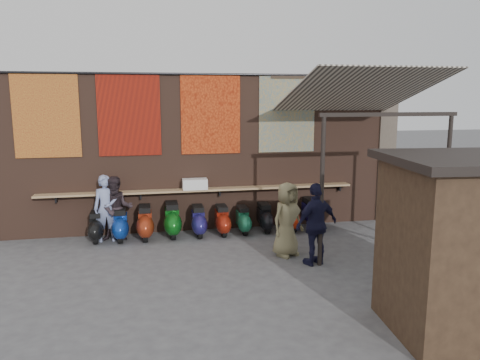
# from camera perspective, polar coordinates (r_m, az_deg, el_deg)

# --- Properties ---
(ground) EXTENTS (70.00, 70.00, 0.00)m
(ground) POSITION_cam_1_polar(r_m,az_deg,el_deg) (9.99, -3.12, -9.98)
(ground) COLOR #474749
(ground) RESTS_ON ground
(brick_wall) EXTENTS (10.00, 0.40, 4.00)m
(brick_wall) POSITION_cam_1_polar(r_m,az_deg,el_deg) (12.15, -5.08, 3.31)
(brick_wall) COLOR brown
(brick_wall) RESTS_ON ground
(pier_right) EXTENTS (0.50, 0.50, 4.00)m
(pier_right) POSITION_cam_1_polar(r_m,az_deg,el_deg) (13.73, 17.07, 3.68)
(pier_right) COLOR #4C4238
(pier_right) RESTS_ON ground
(eating_counter) EXTENTS (8.00, 0.32, 0.05)m
(eating_counter) POSITION_cam_1_polar(r_m,az_deg,el_deg) (11.92, -4.81, -1.19)
(eating_counter) COLOR #9E7A51
(eating_counter) RESTS_ON brick_wall
(shelf_box) EXTENTS (0.62, 0.31, 0.27)m
(shelf_box) POSITION_cam_1_polar(r_m,az_deg,el_deg) (11.85, -5.53, -0.50)
(shelf_box) COLOR white
(shelf_box) RESTS_ON eating_counter
(tapestry_redgold) EXTENTS (1.50, 0.02, 2.00)m
(tapestry_redgold) POSITION_cam_1_polar(r_m,az_deg,el_deg) (11.99, -22.54, 7.30)
(tapestry_redgold) COLOR maroon
(tapestry_redgold) RESTS_ON brick_wall
(tapestry_sun) EXTENTS (1.50, 0.02, 2.00)m
(tapestry_sun) POSITION_cam_1_polar(r_m,az_deg,el_deg) (11.78, -13.36, 7.75)
(tapestry_sun) COLOR red
(tapestry_sun) RESTS_ON brick_wall
(tapestry_orange) EXTENTS (1.50, 0.02, 2.00)m
(tapestry_orange) POSITION_cam_1_polar(r_m,az_deg,el_deg) (11.89, -3.59, 8.02)
(tapestry_orange) COLOR #C64718
(tapestry_orange) RESTS_ON brick_wall
(tapestry_multi) EXTENTS (1.50, 0.02, 2.00)m
(tapestry_multi) POSITION_cam_1_polar(r_m,az_deg,el_deg) (12.32, 5.76, 8.06)
(tapestry_multi) COLOR #296696
(tapestry_multi) RESTS_ON brick_wall
(hang_rail) EXTENTS (9.50, 0.06, 0.06)m
(hang_rail) POSITION_cam_1_polar(r_m,az_deg,el_deg) (11.85, -5.11, 12.73)
(hang_rail) COLOR black
(hang_rail) RESTS_ON brick_wall
(scooter_stool_0) EXTENTS (0.34, 0.75, 0.71)m
(scooter_stool_0) POSITION_cam_1_polar(r_m,az_deg,el_deg) (11.77, -17.12, -5.48)
(scooter_stool_0) COLOR black
(scooter_stool_0) RESTS_ON ground
(scooter_stool_1) EXTENTS (0.36, 0.81, 0.77)m
(scooter_stool_1) POSITION_cam_1_polar(r_m,az_deg,el_deg) (11.69, -14.34, -5.31)
(scooter_stool_1) COLOR navy
(scooter_stool_1) RESTS_ON ground
(scooter_stool_2) EXTENTS (0.38, 0.85, 0.81)m
(scooter_stool_2) POSITION_cam_1_polar(r_m,az_deg,el_deg) (11.65, -11.48, -5.14)
(scooter_stool_2) COLOR maroon
(scooter_stool_2) RESTS_ON ground
(scooter_stool_3) EXTENTS (0.40, 0.89, 0.84)m
(scooter_stool_3) POSITION_cam_1_polar(r_m,az_deg,el_deg) (11.74, -8.26, -4.85)
(scooter_stool_3) COLOR #0C5614
(scooter_stool_3) RESTS_ON ground
(scooter_stool_4) EXTENTS (0.36, 0.79, 0.75)m
(scooter_stool_4) POSITION_cam_1_polar(r_m,az_deg,el_deg) (11.73, -5.09, -5.02)
(scooter_stool_4) COLOR navy
(scooter_stool_4) RESTS_ON ground
(scooter_stool_5) EXTENTS (0.35, 0.77, 0.73)m
(scooter_stool_5) POSITION_cam_1_polar(r_m,az_deg,el_deg) (11.79, -2.18, -4.95)
(scooter_stool_5) COLOR maroon
(scooter_stool_5) RESTS_ON ground
(scooter_stool_6) EXTENTS (0.32, 0.72, 0.68)m
(scooter_stool_6) POSITION_cam_1_polar(r_m,az_deg,el_deg) (11.93, 0.38, -4.90)
(scooter_stool_6) COLOR #1B6F4A
(scooter_stool_6) RESTS_ON ground
(scooter_stool_7) EXTENTS (0.34, 0.76, 0.72)m
(scooter_stool_7) POSITION_cam_1_polar(r_m,az_deg,el_deg) (12.11, 3.04, -4.60)
(scooter_stool_7) COLOR black
(scooter_stool_7) RESTS_ON ground
(scooter_stool_8) EXTENTS (0.34, 0.76, 0.72)m
(scooter_stool_8) POSITION_cam_1_polar(r_m,az_deg,el_deg) (12.23, 6.16, -4.48)
(scooter_stool_8) COLOR #A4220C
(scooter_stool_8) RESTS_ON ground
(scooter_stool_9) EXTENTS (0.38, 0.85, 0.80)m
(scooter_stool_9) POSITION_cam_1_polar(r_m,az_deg,el_deg) (12.45, 8.70, -4.08)
(scooter_stool_9) COLOR #18144D
(scooter_stool_9) RESTS_ON ground
(diner_left) EXTENTS (0.64, 0.46, 1.61)m
(diner_left) POSITION_cam_1_polar(r_m,az_deg,el_deg) (11.62, -16.01, -3.34)
(diner_left) COLOR #7E8BB7
(diner_left) RESTS_ON ground
(diner_right) EXTENTS (0.77, 0.60, 1.56)m
(diner_right) POSITION_cam_1_polar(r_m,az_deg,el_deg) (11.61, -14.77, -3.40)
(diner_right) COLOR #2C2227
(diner_right) RESTS_ON ground
(shopper_navy) EXTENTS (1.09, 0.72, 1.71)m
(shopper_navy) POSITION_cam_1_polar(r_m,az_deg,el_deg) (9.74, 9.30, -5.34)
(shopper_navy) COLOR black
(shopper_navy) RESTS_ON ground
(shopper_grey) EXTENTS (1.24, 0.96, 1.70)m
(shopper_grey) POSITION_cam_1_polar(r_m,az_deg,el_deg) (10.43, 19.76, -4.81)
(shopper_grey) COLOR #5A5A5F
(shopper_grey) RESTS_ON ground
(shopper_tan) EXTENTS (0.94, 0.83, 1.63)m
(shopper_tan) POSITION_cam_1_polar(r_m,az_deg,el_deg) (10.20, 5.77, -4.79)
(shopper_tan) COLOR olive
(shopper_tan) RESTS_ON ground
(market_stall) EXTENTS (2.46, 1.94, 2.50)m
(market_stall) POSITION_cam_1_polar(r_m,az_deg,el_deg) (7.62, 26.74, -7.58)
(market_stall) COLOR black
(market_stall) RESTS_ON ground
(stall_sign) EXTENTS (1.20, 0.15, 0.50)m
(stall_sign) POSITION_cam_1_polar(r_m,az_deg,el_deg) (8.23, 23.70, -2.06)
(stall_sign) COLOR gold
(stall_sign) RESTS_ON market_stall
(stall_shelf) EXTENTS (1.92, 0.28, 0.06)m
(stall_shelf) POSITION_cam_1_polar(r_m,az_deg,el_deg) (8.45, 23.27, -8.05)
(stall_shelf) COLOR #473321
(stall_shelf) RESTS_ON market_stall
(awning_canvas) EXTENTS (3.20, 3.28, 0.97)m
(awning_canvas) POSITION_cam_1_polar(r_m,az_deg,el_deg) (11.28, 14.16, 10.42)
(awning_canvas) COLOR beige
(awning_canvas) RESTS_ON brick_wall
(awning_ledger) EXTENTS (3.30, 0.08, 0.12)m
(awning_ledger) POSITION_cam_1_polar(r_m,az_deg,el_deg) (12.74, 11.10, 12.26)
(awning_ledger) COLOR #33261C
(awning_ledger) RESTS_ON brick_wall
(awning_header) EXTENTS (3.00, 0.08, 0.08)m
(awning_header) POSITION_cam_1_polar(r_m,az_deg,el_deg) (9.95, 17.79, 7.63)
(awning_header) COLOR black
(awning_header) RESTS_ON awning_post_left
(awning_post_left) EXTENTS (0.09, 0.09, 3.10)m
(awning_post_left) POSITION_cam_1_polar(r_m,az_deg,el_deg) (9.53, 9.92, -1.41)
(awning_post_left) COLOR black
(awning_post_left) RESTS_ON ground
(awning_post_right) EXTENTS (0.09, 0.09, 3.10)m
(awning_post_right) POSITION_cam_1_polar(r_m,az_deg,el_deg) (10.86, 23.82, -0.72)
(awning_post_right) COLOR black
(awning_post_right) RESTS_ON ground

